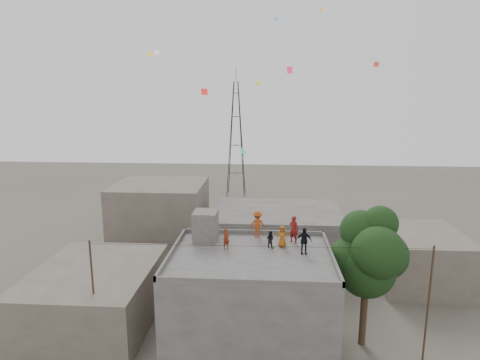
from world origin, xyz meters
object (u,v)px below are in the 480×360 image
object	(u,v)px
stair_head_box	(206,226)
tree	(370,255)
transmission_tower	(236,139)
person_dark_adult	(304,241)
person_red_adult	(294,229)

from	to	relation	value
stair_head_box	tree	xyz separation A→B (m)	(10.57, -2.00, -1.00)
stair_head_box	transmission_tower	xyz separation A→B (m)	(-0.80, 37.40, 1.97)
tree	person_dark_adult	bearing A→B (deg)	-178.87
stair_head_box	transmission_tower	world-z (taller)	transmission_tower
transmission_tower	person_red_adult	bearing A→B (deg)	-79.78
transmission_tower	person_dark_adult	xyz separation A→B (m)	(7.27, -39.49, -2.13)
person_dark_adult	person_red_adult	bearing A→B (deg)	106.55
person_red_adult	person_dark_adult	bearing A→B (deg)	136.51
stair_head_box	tree	distance (m)	10.80
tree	person_dark_adult	xyz separation A→B (m)	(-4.10, -0.08, 0.83)
stair_head_box	tree	size ratio (longest dim) A/B	0.22
stair_head_box	person_dark_adult	distance (m)	6.80
stair_head_box	person_red_adult	bearing A→B (deg)	-1.18
stair_head_box	person_red_adult	distance (m)	5.97
stair_head_box	person_dark_adult	xyz separation A→B (m)	(6.47, -2.09, -0.16)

